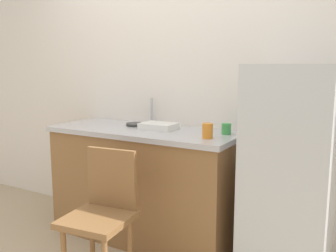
{
  "coord_description": "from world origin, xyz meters",
  "views": [
    {
      "loc": [
        1.6,
        -1.83,
        1.43
      ],
      "look_at": [
        0.2,
        0.6,
        0.98
      ],
      "focal_mm": 39.82,
      "sensor_mm": 36.0,
      "label": 1
    }
  ],
  "objects": [
    {
      "name": "cup_green",
      "position": [
        0.61,
        0.75,
        0.97
      ],
      "size": [
        0.07,
        0.07,
        0.08
      ],
      "primitive_type": "cylinder",
      "color": "green",
      "rests_on": "countertop"
    },
    {
      "name": "faucet",
      "position": [
        -0.14,
        0.9,
        1.04
      ],
      "size": [
        0.02,
        0.02,
        0.23
      ],
      "primitive_type": "cylinder",
      "color": "#B7B7BC",
      "rests_on": "countertop"
    },
    {
      "name": "back_wall",
      "position": [
        0.0,
        1.0,
        1.21
      ],
      "size": [
        4.8,
        0.1,
        2.43
      ],
      "primitive_type": "cube",
      "color": "white",
      "rests_on": "ground_plane"
    },
    {
      "name": "refrigerator",
      "position": [
        1.1,
        0.65,
        0.72
      ],
      "size": [
        0.54,
        0.6,
        1.44
      ],
      "primitive_type": "cube",
      "color": "silver",
      "rests_on": "ground_plane"
    },
    {
      "name": "cup_orange",
      "position": [
        0.55,
        0.54,
        0.98
      ],
      "size": [
        0.08,
        0.08,
        0.11
      ],
      "primitive_type": "cylinder",
      "color": "orange",
      "rests_on": "countertop"
    },
    {
      "name": "hotplate",
      "position": [
        -0.2,
        0.75,
        0.94
      ],
      "size": [
        0.17,
        0.17,
        0.02
      ],
      "primitive_type": "cylinder",
      "color": "#2D2D2D",
      "rests_on": "countertop"
    },
    {
      "name": "chair",
      "position": [
        0.09,
        -0.06,
        0.5
      ],
      "size": [
        0.44,
        0.44,
        0.89
      ],
      "rotation": [
        0.0,
        0.0,
        0.11
      ],
      "color": "olive",
      "rests_on": "ground_plane"
    },
    {
      "name": "cabinet_base",
      "position": [
        -0.05,
        0.65,
        0.44
      ],
      "size": [
        1.52,
        0.6,
        0.89
      ],
      "primitive_type": "cube",
      "color": "olive",
      "rests_on": "ground_plane"
    },
    {
      "name": "dish_tray",
      "position": [
        0.06,
        0.69,
        0.95
      ],
      "size": [
        0.28,
        0.2,
        0.05
      ],
      "primitive_type": "cube",
      "color": "white",
      "rests_on": "countertop"
    },
    {
      "name": "countertop",
      "position": [
        -0.05,
        0.65,
        0.91
      ],
      "size": [
        1.56,
        0.64,
        0.04
      ],
      "primitive_type": "cube",
      "color": "#B7B7BC",
      "rests_on": "cabinet_base"
    }
  ]
}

